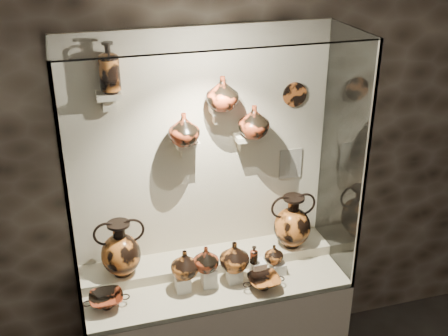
{
  "coord_description": "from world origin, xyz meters",
  "views": [
    {
      "loc": [
        -0.79,
        -0.71,
        3.03
      ],
      "look_at": [
        0.08,
        2.22,
        1.6
      ],
      "focal_mm": 45.0,
      "sensor_mm": 36.0,
      "label": 1
    }
  ],
  "objects_px": {
    "amphora_right": "(292,221)",
    "ovoid_vase_a": "(184,129)",
    "jug_a": "(185,264)",
    "lekythos_tall": "(109,65)",
    "jug_b": "(206,259)",
    "ovoid_vase_b": "(222,93)",
    "jug_c": "(234,256)",
    "kylix_right": "(264,281)",
    "kylix_left": "(106,300)",
    "amphora_left": "(120,248)",
    "jug_e": "(274,254)",
    "lekythos_small": "(254,254)",
    "ovoid_vase_c": "(254,121)"
  },
  "relations": [
    {
      "from": "amphora_right",
      "to": "ovoid_vase_a",
      "type": "bearing_deg",
      "value": 169.04
    },
    {
      "from": "jug_a",
      "to": "lekythos_tall",
      "type": "height_order",
      "value": "lekythos_tall"
    },
    {
      "from": "jug_b",
      "to": "ovoid_vase_b",
      "type": "relative_size",
      "value": 0.82
    },
    {
      "from": "jug_c",
      "to": "kylix_right",
      "type": "height_order",
      "value": "jug_c"
    },
    {
      "from": "jug_c",
      "to": "ovoid_vase_b",
      "type": "xyz_separation_m",
      "value": [
        -0.01,
        0.24,
        1.0
      ]
    },
    {
      "from": "jug_c",
      "to": "kylix_left",
      "type": "distance_m",
      "value": 0.83
    },
    {
      "from": "amphora_right",
      "to": "jug_b",
      "type": "xyz_separation_m",
      "value": [
        -0.66,
        -0.2,
        -0.05
      ]
    },
    {
      "from": "amphora_left",
      "to": "jug_b",
      "type": "height_order",
      "value": "amphora_left"
    },
    {
      "from": "amphora_left",
      "to": "jug_a",
      "type": "distance_m",
      "value": 0.42
    },
    {
      "from": "amphora_right",
      "to": "jug_c",
      "type": "bearing_deg",
      "value": -164.48
    },
    {
      "from": "jug_b",
      "to": "kylix_right",
      "type": "height_order",
      "value": "jug_b"
    },
    {
      "from": "jug_b",
      "to": "jug_e",
      "type": "height_order",
      "value": "jug_b"
    },
    {
      "from": "lekythos_small",
      "to": "ovoid_vase_b",
      "type": "distance_m",
      "value": 1.04
    },
    {
      "from": "amphora_left",
      "to": "lekythos_small",
      "type": "xyz_separation_m",
      "value": [
        0.81,
        -0.2,
        -0.07
      ]
    },
    {
      "from": "amphora_right",
      "to": "lekythos_small",
      "type": "height_order",
      "value": "amphora_right"
    },
    {
      "from": "lekythos_small",
      "to": "kylix_right",
      "type": "height_order",
      "value": "lekythos_small"
    },
    {
      "from": "amphora_left",
      "to": "kylix_right",
      "type": "height_order",
      "value": "amphora_left"
    },
    {
      "from": "jug_c",
      "to": "kylix_left",
      "type": "xyz_separation_m",
      "value": [
        -0.81,
        -0.03,
        -0.14
      ]
    },
    {
      "from": "kylix_left",
      "to": "ovoid_vase_c",
      "type": "relative_size",
      "value": 1.3
    },
    {
      "from": "ovoid_vase_b",
      "to": "jug_c",
      "type": "bearing_deg",
      "value": -112.31
    },
    {
      "from": "kylix_right",
      "to": "lekythos_tall",
      "type": "bearing_deg",
      "value": 149.26
    },
    {
      "from": "lekythos_small",
      "to": "kylix_right",
      "type": "xyz_separation_m",
      "value": [
        0.03,
        -0.11,
        -0.14
      ]
    },
    {
      "from": "jug_c",
      "to": "lekythos_tall",
      "type": "xyz_separation_m",
      "value": [
        -0.65,
        0.28,
        1.21
      ]
    },
    {
      "from": "lekythos_small",
      "to": "ovoid_vase_c",
      "type": "xyz_separation_m",
      "value": [
        0.07,
        0.26,
        0.8
      ]
    },
    {
      "from": "amphora_left",
      "to": "lekythos_tall",
      "type": "xyz_separation_m",
      "value": [
        0.04,
        0.09,
        1.14
      ]
    },
    {
      "from": "jug_a",
      "to": "ovoid_vase_c",
      "type": "relative_size",
      "value": 0.91
    },
    {
      "from": "amphora_left",
      "to": "ovoid_vase_b",
      "type": "bearing_deg",
      "value": 21.8
    },
    {
      "from": "ovoid_vase_a",
      "to": "lekythos_tall",
      "type": "bearing_deg",
      "value": 178.79
    },
    {
      "from": "amphora_right",
      "to": "jug_e",
      "type": "height_order",
      "value": "amphora_right"
    },
    {
      "from": "amphora_right",
      "to": "ovoid_vase_b",
      "type": "xyz_separation_m",
      "value": [
        -0.48,
        0.05,
        0.93
      ]
    },
    {
      "from": "jug_b",
      "to": "ovoid_vase_c",
      "type": "bearing_deg",
      "value": 42.9
    },
    {
      "from": "jug_a",
      "to": "kylix_left",
      "type": "xyz_separation_m",
      "value": [
        -0.5,
        -0.03,
        -0.14
      ]
    },
    {
      "from": "amphora_left",
      "to": "jug_b",
      "type": "relative_size",
      "value": 2.23
    },
    {
      "from": "ovoid_vase_b",
      "to": "amphora_left",
      "type": "bearing_deg",
      "value": 161.08
    },
    {
      "from": "jug_b",
      "to": "ovoid_vase_a",
      "type": "bearing_deg",
      "value": 111.62
    },
    {
      "from": "jug_a",
      "to": "kylix_right",
      "type": "bearing_deg",
      "value": -2.89
    },
    {
      "from": "kylix_left",
      "to": "ovoid_vase_a",
      "type": "xyz_separation_m",
      "value": [
        0.57,
        0.28,
        0.93
      ]
    },
    {
      "from": "jug_e",
      "to": "ovoid_vase_c",
      "type": "relative_size",
      "value": 0.63
    },
    {
      "from": "jug_c",
      "to": "ovoid_vase_a",
      "type": "xyz_separation_m",
      "value": [
        -0.25,
        0.25,
        0.8
      ]
    },
    {
      "from": "jug_b",
      "to": "kylix_right",
      "type": "xyz_separation_m",
      "value": [
        0.34,
        -0.11,
        -0.16
      ]
    },
    {
      "from": "lekythos_small",
      "to": "jug_a",
      "type": "bearing_deg",
      "value": -173.71
    },
    {
      "from": "jug_c",
      "to": "ovoid_vase_a",
      "type": "distance_m",
      "value": 0.87
    },
    {
      "from": "jug_a",
      "to": "kylix_left",
      "type": "height_order",
      "value": "jug_a"
    },
    {
      "from": "ovoid_vase_b",
      "to": "ovoid_vase_c",
      "type": "bearing_deg",
      "value": -23.59
    },
    {
      "from": "jug_a",
      "to": "jug_b",
      "type": "distance_m",
      "value": 0.13
    },
    {
      "from": "amphora_right",
      "to": "kylix_right",
      "type": "relative_size",
      "value": 1.45
    },
    {
      "from": "amphora_left",
      "to": "ovoid_vase_a",
      "type": "relative_size",
      "value": 1.89
    },
    {
      "from": "ovoid_vase_a",
      "to": "ovoid_vase_b",
      "type": "relative_size",
      "value": 0.97
    },
    {
      "from": "jug_b",
      "to": "ovoid_vase_a",
      "type": "xyz_separation_m",
      "value": [
        -0.06,
        0.26,
        0.77
      ]
    },
    {
      "from": "jug_a",
      "to": "ovoid_vase_a",
      "type": "distance_m",
      "value": 0.83
    }
  ]
}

